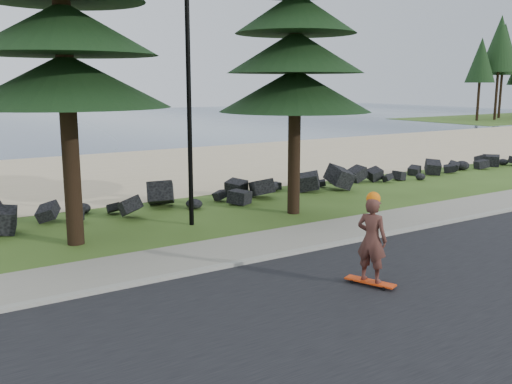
% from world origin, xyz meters
% --- Properties ---
extents(ground, '(160.00, 160.00, 0.00)m').
position_xyz_m(ground, '(0.00, 0.00, 0.00)').
color(ground, '#334F18').
rests_on(ground, ground).
extents(road, '(160.00, 7.00, 0.02)m').
position_xyz_m(road, '(0.00, -4.50, 0.01)').
color(road, black).
rests_on(road, ground).
extents(kerb, '(160.00, 0.20, 0.10)m').
position_xyz_m(kerb, '(0.00, -0.90, 0.05)').
color(kerb, '#A19F91').
rests_on(kerb, ground).
extents(sidewalk, '(160.00, 2.00, 0.08)m').
position_xyz_m(sidewalk, '(0.00, 0.20, 0.04)').
color(sidewalk, gray).
rests_on(sidewalk, ground).
extents(beach_sand, '(160.00, 15.00, 0.01)m').
position_xyz_m(beach_sand, '(0.00, 14.50, 0.01)').
color(beach_sand, '#CCB688').
rests_on(beach_sand, ground).
extents(seawall_boulders, '(60.00, 2.40, 1.10)m').
position_xyz_m(seawall_boulders, '(0.00, 5.60, 0.00)').
color(seawall_boulders, black).
rests_on(seawall_boulders, ground).
extents(lamp_post, '(0.25, 0.14, 8.14)m').
position_xyz_m(lamp_post, '(0.00, 3.20, 4.13)').
color(lamp_post, black).
rests_on(lamp_post, ground).
extents(skateboarder, '(0.63, 1.10, 2.00)m').
position_xyz_m(skateboarder, '(0.76, -3.59, 1.01)').
color(skateboarder, '#E53C0D').
rests_on(skateboarder, ground).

